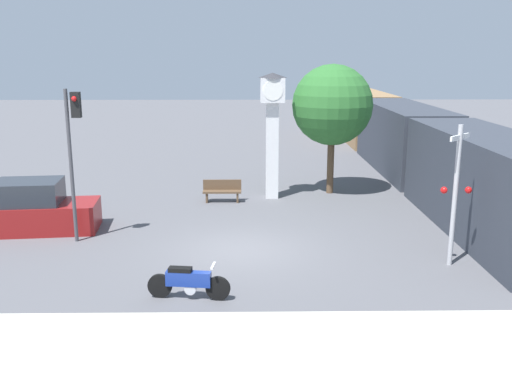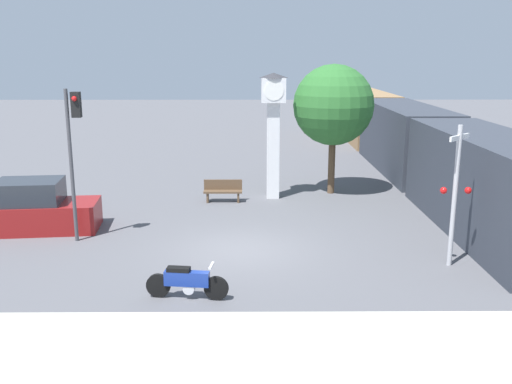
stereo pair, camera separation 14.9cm
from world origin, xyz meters
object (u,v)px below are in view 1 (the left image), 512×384
at_px(traffic_light, 73,140).
at_px(bench, 222,190).
at_px(clock_tower, 272,117).
at_px(parked_car, 34,210).
at_px(street_tree, 332,105).
at_px(railroad_crossing_signal, 456,191).
at_px(motorcycle, 188,282).
at_px(freight_train, 403,138).

relative_size(traffic_light, bench, 3.12).
distance_m(clock_tower, parked_car, 10.05).
distance_m(clock_tower, traffic_light, 8.78).
height_order(traffic_light, street_tree, street_tree).
height_order(traffic_light, bench, traffic_light).
xyz_separation_m(traffic_light, railroad_crossing_signal, (11.48, -2.34, -1.15)).
distance_m(motorcycle, bench, 9.72).
bearing_deg(traffic_light, railroad_crossing_signal, -11.51).
height_order(motorcycle, street_tree, street_tree).
bearing_deg(street_tree, traffic_light, -144.35).
relative_size(street_tree, parked_car, 1.29).
bearing_deg(railroad_crossing_signal, clock_tower, 121.05).
distance_m(motorcycle, traffic_light, 6.81).
bearing_deg(clock_tower, bench, -161.37).
xyz_separation_m(freight_train, railroad_crossing_signal, (-2.29, -14.13, 0.55)).
xyz_separation_m(motorcycle, railroad_crossing_signal, (7.44, 2.28, 1.79)).
height_order(street_tree, bench, street_tree).
distance_m(clock_tower, bench, 3.72).
bearing_deg(clock_tower, parked_car, -151.32).
height_order(clock_tower, freight_train, clock_tower).
bearing_deg(parked_car, motorcycle, -49.95).
bearing_deg(clock_tower, street_tree, 16.97).
height_order(motorcycle, freight_train, freight_train).
bearing_deg(traffic_light, parked_car, 148.65).
distance_m(motorcycle, parked_car, 8.29).
xyz_separation_m(freight_train, traffic_light, (-13.78, -11.79, 1.69)).
xyz_separation_m(clock_tower, street_tree, (2.62, 0.80, 0.41)).
relative_size(bench, parked_car, 0.37).
height_order(freight_train, street_tree, street_tree).
distance_m(traffic_light, street_tree, 11.33).
height_order(motorcycle, traffic_light, traffic_light).
bearing_deg(bench, freight_train, 35.75).
height_order(street_tree, parked_car, street_tree).
xyz_separation_m(freight_train, bench, (-9.30, -6.70, -1.21)).
distance_m(railroad_crossing_signal, bench, 10.36).
bearing_deg(freight_train, street_tree, -131.42).
xyz_separation_m(motorcycle, freight_train, (9.74, 16.41, 1.25)).
bearing_deg(traffic_light, street_tree, 35.65).
distance_m(freight_train, traffic_light, 18.21).
bearing_deg(railroad_crossing_signal, parked_car, 165.35).
xyz_separation_m(railroad_crossing_signal, parked_car, (-13.39, 3.50, -1.49)).
bearing_deg(railroad_crossing_signal, freight_train, 80.78).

